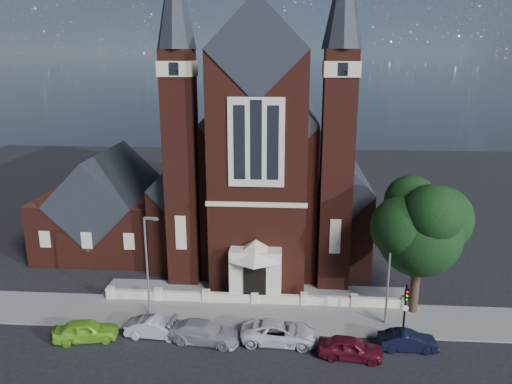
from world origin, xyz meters
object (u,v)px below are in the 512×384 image
car_navy (408,341)px  church (266,163)px  car_white_suv (280,332)px  street_lamp_left (148,261)px  traffic_signal (406,304)px  street_tree (422,230)px  street_lamp_right (390,268)px  car_silver_a (155,328)px  car_lime_van (86,330)px  parish_hall (109,210)px  car_silver_b (204,332)px  car_dark_red (350,348)px

car_navy → church: bearing=25.7°
car_white_suv → street_lamp_left: bearing=75.9°
traffic_signal → car_white_suv: bearing=-171.2°
traffic_signal → street_tree: bearing=64.1°
street_lamp_right → car_silver_a: (-16.89, -2.84, -3.90)m
traffic_signal → street_lamp_right: bearing=120.0°
street_lamp_left → car_lime_van: 6.44m
parish_hall → car_lime_van: 18.49m
car_silver_b → traffic_signal: bearing=-74.5°
church → car_lime_van: church is taller
car_navy → car_lime_van: bearing=90.5°
car_dark_red → car_white_suv: bearing=77.8°
car_lime_van → street_lamp_left: bearing=-57.7°
street_tree → street_lamp_left: bearing=-175.2°
car_lime_van → church: bearing=-39.7°
car_lime_van → car_white_suv: (13.74, 0.70, 0.01)m
parish_hall → street_lamp_right: bearing=-28.2°
church → street_lamp_left: 20.84m
traffic_signal → car_lime_van: traffic_signal is taller
parish_hall → car_dark_red: (22.89, -18.51, -3.27)m
car_silver_b → car_silver_a: bearing=92.0°
car_silver_b → church: bearing=0.6°
car_silver_b → car_dark_red: size_ratio=1.18×
street_tree → car_silver_a: 20.88m
parish_hall → street_lamp_right: parish_hall is taller
car_dark_red → parish_hall: bearing=57.2°
street_tree → parish_hall: bearing=156.7°
street_tree → street_lamp_right: street_tree is taller
parish_hall → car_lime_van: bearing=-75.9°
car_silver_a → church: bearing=-14.4°
street_tree → car_dark_red: (-5.71, -6.22, -6.22)m
car_silver_b → car_navy: bearing=-81.3°
church → street_lamp_right: (10.09, -18.94, -3.59)m
street_lamp_left → car_navy: size_ratio=2.03×
car_silver_b → car_navy: car_silver_b is taller
car_silver_b → car_white_suv: bearing=-77.9°
car_lime_van → car_white_suv: size_ratio=0.81×
church → parish_hall: size_ratio=2.86×
car_white_suv → car_dark_red: bearing=-106.1°
street_lamp_right → traffic_signal: size_ratio=2.02×
street_tree → car_silver_a: street_tree is taller
car_white_suv → parish_hall: bearing=49.2°
street_lamp_left → car_dark_red: 15.95m
street_tree → car_navy: (-1.66, -4.96, -6.30)m
car_silver_a → car_dark_red: size_ratio=0.98×
traffic_signal → car_dark_red: 5.38m
car_lime_van → car_silver_b: 8.43m
car_lime_van → car_silver_b: (8.42, 0.38, -0.01)m
car_silver_a → street_lamp_left: bearing=24.3°
car_white_suv → car_silver_a: bearing=91.6°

